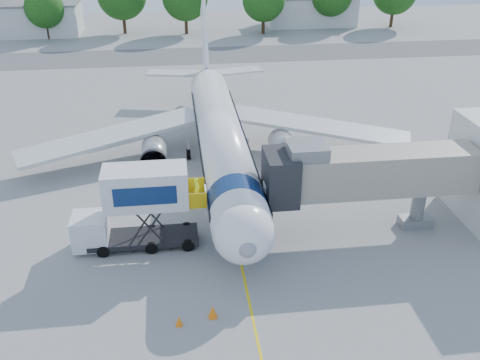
{
  "coord_description": "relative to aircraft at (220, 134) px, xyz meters",
  "views": [
    {
      "loc": [
        -3.44,
        -36.69,
        19.78
      ],
      "look_at": [
        0.58,
        -4.77,
        3.2
      ],
      "focal_mm": 40.0,
      "sensor_mm": 36.0,
      "label": 1
    }
  ],
  "objects": [
    {
      "name": "tree_e",
      "position": [
        12.21,
        51.65,
        2.62
      ],
      "size": [
        7.2,
        7.2,
        9.19
      ],
      "color": "#382314",
      "rests_on": "ground"
    },
    {
      "name": "safety_cone_a",
      "position": [
        -2.12,
        -18.57,
        -2.58
      ],
      "size": [
        0.48,
        0.48,
        0.76
      ],
      "color": "orange",
      "rests_on": "ground"
    },
    {
      "name": "safety_cone_b",
      "position": [
        -3.93,
        -18.98,
        -2.66
      ],
      "size": [
        0.38,
        0.38,
        0.6
      ],
      "color": "orange",
      "rests_on": "ground"
    },
    {
      "name": "ground",
      "position": [
        0.0,
        -4.12,
        -2.95
      ],
      "size": [
        160.0,
        160.0,
        0.0
      ],
      "primitive_type": "plane",
      "color": "gray",
      "rests_on": "ground"
    },
    {
      "name": "outbuilding_left",
      "position": [
        -28.0,
        55.88,
        -0.29
      ],
      "size": [
        18.4,
        8.4,
        5.3
      ],
      "color": "silver",
      "rests_on": "ground"
    },
    {
      "name": "outbuilding_right",
      "position": [
        22.0,
        57.88,
        -0.29
      ],
      "size": [
        16.4,
        7.4,
        5.3
      ],
      "color": "silver",
      "rests_on": "ground"
    },
    {
      "name": "tree_b",
      "position": [
        -23.73,
        52.11,
        1.93
      ],
      "size": [
        6.31,
        6.31,
        8.05
      ],
      "color": "#382314",
      "rests_on": "ground"
    },
    {
      "name": "taxiway_strip",
      "position": [
        0.0,
        37.88,
        -2.94
      ],
      "size": [
        120.0,
        10.0,
        0.01
      ],
      "primitive_type": "cube",
      "color": "#59595B",
      "rests_on": "ground"
    },
    {
      "name": "ground_tug",
      "position": [
        -2.92,
        -22.06,
        -2.29
      ],
      "size": [
        3.38,
        2.17,
        1.26
      ],
      "rotation": [
        0.0,
        0.0,
        -0.19
      ],
      "color": "silver",
      "rests_on": "ground"
    },
    {
      "name": "aircraft",
      "position": [
        0.0,
        0.0,
        0.0
      ],
      "size": [
        34.17,
        37.73,
        11.35
      ],
      "color": "white",
      "rests_on": "ground"
    },
    {
      "name": "jet_bridge",
      "position": [
        7.99,
        -11.12,
        1.39
      ],
      "size": [
        13.9,
        3.2,
        6.6
      ],
      "color": "#9C9586",
      "rests_on": "ground"
    },
    {
      "name": "guidance_line",
      "position": [
        0.0,
        -4.12,
        -2.94
      ],
      "size": [
        0.15,
        70.0,
        0.01
      ],
      "primitive_type": "cube",
      "color": "yellow",
      "rests_on": "ground"
    },
    {
      "name": "catering_hiloader",
      "position": [
        -6.27,
        -11.12,
        -0.19
      ],
      "size": [
        8.5,
        2.44,
        5.5
      ],
      "color": "black",
      "rests_on": "ground"
    }
  ]
}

